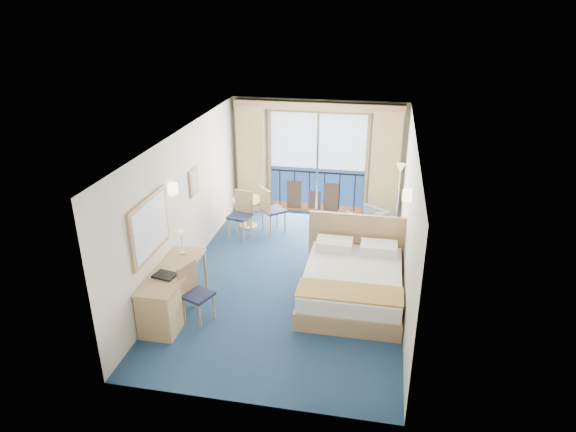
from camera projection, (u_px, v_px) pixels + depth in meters
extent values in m
plane|color=navy|center=(292.00, 278.00, 9.56)|extent=(6.50, 6.50, 0.00)
cube|color=beige|center=(318.00, 158.00, 11.95)|extent=(4.00, 0.02, 2.70)
cube|color=beige|center=(243.00, 316.00, 6.08)|extent=(4.00, 0.02, 2.70)
cube|color=beige|center=(184.00, 203.00, 9.37)|extent=(0.02, 6.50, 2.70)
cube|color=beige|center=(409.00, 220.00, 8.67)|extent=(0.02, 6.50, 2.70)
cube|color=silver|center=(293.00, 135.00, 8.47)|extent=(4.00, 6.50, 0.02)
cube|color=navy|center=(317.00, 190.00, 12.23)|extent=(2.20, 0.02, 1.08)
cube|color=#BCD5F8|center=(318.00, 141.00, 11.75)|extent=(2.20, 0.02, 1.32)
cube|color=brown|center=(316.00, 208.00, 12.41)|extent=(2.20, 0.02, 0.20)
cube|color=black|center=(317.00, 172.00, 12.05)|extent=(2.20, 0.02, 0.04)
cube|color=tan|center=(319.00, 110.00, 11.46)|extent=(2.36, 0.03, 0.12)
cube|color=tan|center=(269.00, 161.00, 12.17)|extent=(0.06, 0.03, 2.40)
cube|color=tan|center=(367.00, 167.00, 11.77)|extent=(0.06, 0.03, 2.40)
cube|color=silver|center=(317.00, 164.00, 11.96)|extent=(0.05, 0.02, 2.40)
cube|color=#3B271A|center=(331.00, 197.00, 12.23)|extent=(0.35, 0.02, 0.70)
cube|color=#3B271A|center=(294.00, 195.00, 12.38)|extent=(0.35, 0.02, 0.70)
cube|color=#3B271A|center=(314.00, 200.00, 12.33)|extent=(0.30, 0.02, 0.45)
cube|color=black|center=(280.00, 188.00, 12.39)|extent=(0.02, 0.01, 0.90)
cube|color=black|center=(295.00, 189.00, 12.32)|extent=(0.02, 0.01, 0.90)
cube|color=black|center=(309.00, 190.00, 12.26)|extent=(0.03, 0.01, 0.90)
cube|color=black|center=(324.00, 191.00, 12.20)|extent=(0.03, 0.01, 0.90)
cube|color=black|center=(339.00, 192.00, 12.14)|extent=(0.02, 0.01, 0.90)
cube|color=black|center=(355.00, 193.00, 12.07)|extent=(0.02, 0.01, 0.90)
cube|color=tan|center=(251.00, 159.00, 12.08)|extent=(0.65, 0.22, 2.55)
cube|color=tan|center=(385.00, 167.00, 11.54)|extent=(0.65, 0.22, 2.55)
cube|color=tan|center=(318.00, 106.00, 11.32)|extent=(3.80, 0.25, 0.18)
cube|color=tan|center=(150.00, 227.00, 7.93)|extent=(0.04, 1.25, 0.95)
cube|color=silver|center=(151.00, 227.00, 7.93)|extent=(0.01, 1.12, 0.82)
cube|color=tan|center=(194.00, 182.00, 9.66)|extent=(0.03, 0.42, 0.52)
cube|color=gray|center=(195.00, 182.00, 9.66)|extent=(0.01, 0.34, 0.44)
cylinder|color=beige|center=(173.00, 189.00, 8.61)|extent=(0.18, 0.18, 0.18)
cylinder|color=beige|center=(408.00, 195.00, 8.35)|extent=(0.18, 0.18, 0.18)
cube|color=tan|center=(352.00, 293.00, 8.78)|extent=(1.68, 2.10, 0.31)
cube|color=white|center=(353.00, 278.00, 8.66)|extent=(1.61, 2.03, 0.26)
cube|color=#BA8A48|center=(350.00, 292.00, 7.99)|extent=(1.66, 0.58, 0.03)
cube|color=white|center=(334.00, 245.00, 9.32)|extent=(0.65, 0.42, 0.19)
cube|color=white|center=(379.00, 248.00, 9.18)|extent=(0.65, 0.42, 0.19)
cube|color=tan|center=(357.00, 243.00, 9.60)|extent=(1.83, 0.06, 1.15)
cube|color=tan|center=(390.00, 246.00, 10.07)|extent=(0.46, 0.44, 0.60)
cube|color=beige|center=(392.00, 232.00, 9.91)|extent=(0.19, 0.15, 0.08)
imported|color=#484C58|center=(366.00, 224.00, 11.05)|extent=(0.94, 0.93, 0.62)
cylinder|color=silver|center=(395.00, 231.00, 11.42)|extent=(0.22, 0.22, 0.03)
cylinder|color=silver|center=(398.00, 200.00, 11.13)|extent=(0.02, 0.02, 1.47)
cone|color=beige|center=(401.00, 168.00, 10.83)|extent=(0.20, 0.20, 0.18)
cube|color=tan|center=(172.00, 271.00, 8.23)|extent=(0.58, 1.68, 0.04)
cube|color=tan|center=(159.00, 312.00, 7.87)|extent=(0.55, 0.50, 0.75)
cylinder|color=tan|center=(165.00, 284.00, 8.62)|extent=(0.05, 0.05, 0.75)
cylinder|color=tan|center=(194.00, 287.00, 8.54)|extent=(0.05, 0.05, 0.75)
cylinder|color=tan|center=(178.00, 268.00, 9.14)|extent=(0.05, 0.05, 0.75)
cylinder|color=tan|center=(205.00, 270.00, 9.06)|extent=(0.05, 0.05, 0.75)
cube|color=#1E2446|center=(198.00, 295.00, 8.15)|extent=(0.54, 0.54, 0.05)
cube|color=tan|center=(188.00, 278.00, 8.15)|extent=(0.19, 0.40, 0.49)
cylinder|color=tan|center=(200.00, 316.00, 8.04)|extent=(0.04, 0.04, 0.44)
cylinder|color=tan|center=(214.00, 306.00, 8.29)|extent=(0.04, 0.04, 0.44)
cylinder|color=tan|center=(184.00, 310.00, 8.20)|extent=(0.04, 0.04, 0.44)
cylinder|color=tan|center=(198.00, 300.00, 8.46)|extent=(0.04, 0.04, 0.44)
cube|color=black|center=(165.00, 275.00, 8.05)|extent=(0.39, 0.32, 0.03)
cylinder|color=silver|center=(183.00, 252.00, 8.74)|extent=(0.11, 0.11, 0.02)
cylinder|color=silver|center=(182.00, 243.00, 8.67)|extent=(0.01, 0.01, 0.36)
cone|color=beige|center=(181.00, 234.00, 8.59)|extent=(0.10, 0.10, 0.09)
cylinder|color=tan|center=(248.00, 200.00, 11.42)|extent=(0.72, 0.72, 0.04)
cylinder|color=tan|center=(248.00, 213.00, 11.55)|extent=(0.07, 0.07, 0.63)
cylinder|color=tan|center=(249.00, 226.00, 11.67)|extent=(0.40, 0.40, 0.03)
cube|color=#1E2446|center=(274.00, 210.00, 11.24)|extent=(0.63, 0.63, 0.05)
cube|color=tan|center=(265.00, 200.00, 11.03)|extent=(0.33, 0.36, 0.53)
cylinder|color=tan|center=(285.00, 222.00, 11.29)|extent=(0.04, 0.04, 0.48)
cylinder|color=tan|center=(277.00, 216.00, 11.57)|extent=(0.04, 0.04, 0.48)
cylinder|color=tan|center=(271.00, 226.00, 11.12)|extent=(0.04, 0.04, 0.48)
cylinder|color=tan|center=(263.00, 220.00, 11.41)|extent=(0.04, 0.04, 0.48)
cube|color=#1E2446|center=(240.00, 216.00, 10.98)|extent=(0.52, 0.52, 0.05)
cube|color=tan|center=(244.00, 202.00, 11.04)|extent=(0.43, 0.14, 0.51)
cylinder|color=tan|center=(229.00, 229.00, 11.00)|extent=(0.04, 0.04, 0.46)
cylinder|color=tan|center=(243.00, 231.00, 10.87)|extent=(0.04, 0.04, 0.46)
cylinder|color=tan|center=(237.00, 223.00, 11.29)|extent=(0.04, 0.04, 0.46)
cylinder|color=tan|center=(251.00, 225.00, 11.16)|extent=(0.04, 0.04, 0.46)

